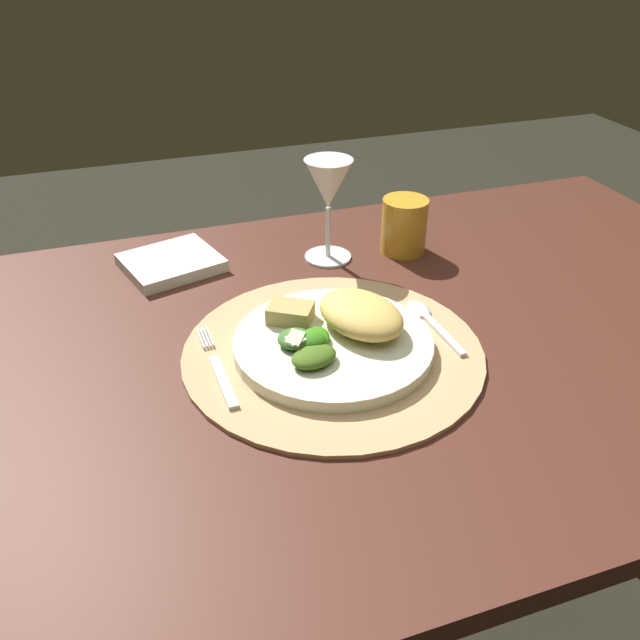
{
  "coord_description": "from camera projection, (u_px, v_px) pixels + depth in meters",
  "views": [
    {
      "loc": [
        -0.21,
        -0.67,
        1.22
      ],
      "look_at": [
        0.03,
        0.02,
        0.75
      ],
      "focal_mm": 37.24,
      "sensor_mm": 36.0,
      "label": 1
    }
  ],
  "objects": [
    {
      "name": "wine_glass",
      "position": [
        328.0,
        189.0,
        1.0
      ],
      "size": [
        0.07,
        0.07,
        0.16
      ],
      "color": "silver",
      "rests_on": "dining_table"
    },
    {
      "name": "spoon",
      "position": [
        426.0,
        317.0,
        0.89
      ],
      "size": [
        0.03,
        0.14,
        0.01
      ],
      "color": "silver",
      "rests_on": "placemat"
    },
    {
      "name": "fork",
      "position": [
        218.0,
        369.0,
        0.79
      ],
      "size": [
        0.02,
        0.17,
        0.0
      ],
      "color": "silver",
      "rests_on": "placemat"
    },
    {
      "name": "placemat",
      "position": [
        333.0,
        352.0,
        0.83
      ],
      "size": [
        0.38,
        0.38,
        0.01
      ],
      "primitive_type": "cylinder",
      "color": "tan",
      "rests_on": "dining_table"
    },
    {
      "name": "amber_tumbler",
      "position": [
        404.0,
        226.0,
        1.06
      ],
      "size": [
        0.07,
        0.07,
        0.09
      ],
      "primitive_type": "cylinder",
      "color": "gold",
      "rests_on": "dining_table"
    },
    {
      "name": "dinner_plate",
      "position": [
        333.0,
        344.0,
        0.83
      ],
      "size": [
        0.25,
        0.25,
        0.02
      ],
      "primitive_type": "cylinder",
      "color": "silver",
      "rests_on": "placemat"
    },
    {
      "name": "napkin",
      "position": [
        171.0,
        263.0,
        1.02
      ],
      "size": [
        0.16,
        0.15,
        0.02
      ],
      "primitive_type": "cube",
      "rotation": [
        0.0,
        0.0,
        0.27
      ],
      "color": "white",
      "rests_on": "dining_table"
    },
    {
      "name": "bread_piece",
      "position": [
        291.0,
        313.0,
        0.85
      ],
      "size": [
        0.07,
        0.06,
        0.02
      ],
      "primitive_type": "cube",
      "rotation": [
        0.0,
        0.0,
        5.72
      ],
      "color": "tan",
      "rests_on": "dinner_plate"
    },
    {
      "name": "salad_greens",
      "position": [
        309.0,
        344.0,
        0.8
      ],
      "size": [
        0.08,
        0.1,
        0.03
      ],
      "color": "#4D5728",
      "rests_on": "dinner_plate"
    },
    {
      "name": "dining_table",
      "position": [
        308.0,
        431.0,
        0.93
      ],
      "size": [
        1.48,
        0.81,
        0.73
      ],
      "color": "#4B251B",
      "rests_on": "ground"
    },
    {
      "name": "pasta_serving",
      "position": [
        361.0,
        314.0,
        0.83
      ],
      "size": [
        0.12,
        0.15,
        0.04
      ],
      "primitive_type": "ellipsoid",
      "rotation": [
        0.0,
        0.0,
        1.88
      ],
      "color": "#E9BE5E",
      "rests_on": "dinner_plate"
    }
  ]
}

